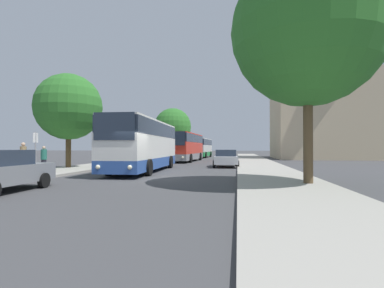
% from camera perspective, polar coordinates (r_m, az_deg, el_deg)
% --- Properties ---
extents(ground_plane, '(300.00, 300.00, 0.00)m').
position_cam_1_polar(ground_plane, '(16.37, -9.27, -6.54)').
color(ground_plane, '#424244').
rests_on(ground_plane, ground).
extents(sidewalk_left, '(4.00, 120.00, 0.15)m').
position_cam_1_polar(sidewalk_left, '(19.67, -29.15, -5.26)').
color(sidewalk_left, '#A39E93').
rests_on(sidewalk_left, ground_plane).
extents(sidewalk_right, '(4.00, 120.00, 0.15)m').
position_cam_1_polar(sidewalk_right, '(15.70, 15.99, -6.49)').
color(sidewalk_right, '#A39E93').
rests_on(sidewalk_right, ground_plane).
extents(building_right_background, '(14.32, 13.84, 16.49)m').
position_cam_1_polar(building_right_background, '(50.47, 23.59, 6.85)').
color(building_right_background, '#C6B28E').
rests_on(building_right_background, ground_plane).
extents(bus_front, '(3.03, 11.67, 3.53)m').
position_cam_1_polar(bus_front, '(21.40, -9.09, -0.13)').
color(bus_front, '#2D519E').
rests_on(bus_front, ground_plane).
extents(bus_middle, '(3.07, 11.53, 3.38)m').
position_cam_1_polar(bus_middle, '(36.52, -1.23, -0.49)').
color(bus_middle, gray).
rests_on(bus_middle, ground_plane).
extents(bus_rear, '(3.13, 10.84, 3.18)m').
position_cam_1_polar(bus_rear, '(51.08, 1.66, -0.66)').
color(bus_rear, '#238942').
rests_on(bus_rear, ground_plane).
extents(parked_car_right_near, '(2.32, 4.66, 1.49)m').
position_cam_1_polar(parked_car_right_near, '(26.10, 6.42, -2.66)').
color(parked_car_right_near, '#B7B7BC').
rests_on(parked_car_right_near, ground_plane).
extents(bus_stop_sign, '(0.08, 0.45, 2.48)m').
position_cam_1_polar(bus_stop_sign, '(20.49, -27.66, -0.56)').
color(bus_stop_sign, gray).
rests_on(bus_stop_sign, sidewalk_left).
extents(pedestrian_waiting_near, '(0.36, 0.36, 1.62)m').
position_cam_1_polar(pedestrian_waiting_near, '(21.08, -26.39, -2.55)').
color(pedestrian_waiting_near, '#23232D').
rests_on(pedestrian_waiting_near, sidewalk_left).
extents(pedestrian_waiting_far, '(0.36, 0.36, 1.84)m').
position_cam_1_polar(pedestrian_waiting_far, '(20.82, -29.48, -2.21)').
color(pedestrian_waiting_far, '#23232D').
rests_on(pedestrian_waiting_far, sidewalk_left).
extents(tree_left_near, '(6.45, 6.45, 8.42)m').
position_cam_1_polar(tree_left_near, '(52.50, -3.69, 3.31)').
color(tree_left_near, '#513D23').
rests_on(tree_left_near, sidewalk_left).
extents(tree_left_far, '(5.11, 5.11, 7.24)m').
position_cam_1_polar(tree_left_far, '(25.27, -22.45, 6.54)').
color(tree_left_far, '#513D23').
rests_on(tree_left_far, sidewalk_left).
extents(tree_right_near, '(6.57, 6.57, 9.86)m').
position_cam_1_polar(tree_right_near, '(14.65, 21.15, 19.52)').
color(tree_right_near, brown).
rests_on(tree_right_near, sidewalk_right).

